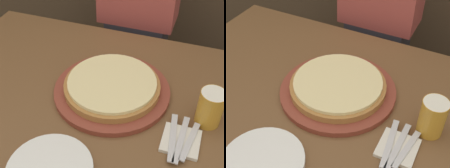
{
  "view_description": "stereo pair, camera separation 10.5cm",
  "coord_description": "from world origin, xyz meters",
  "views": [
    {
      "loc": [
        0.31,
        -0.7,
        1.45
      ],
      "look_at": [
        0.05,
        0.05,
        0.76
      ],
      "focal_mm": 50.0,
      "sensor_mm": 36.0,
      "label": 1
    },
    {
      "loc": [
        0.4,
        -0.66,
        1.45
      ],
      "look_at": [
        0.05,
        0.05,
        0.76
      ],
      "focal_mm": 50.0,
      "sensor_mm": 36.0,
      "label": 2
    }
  ],
  "objects": [
    {
      "name": "dining_table",
      "position": [
        0.0,
        0.0,
        0.36
      ],
      "size": [
        1.25,
        0.89,
        0.72
      ],
      "color": "brown",
      "rests_on": "ground_plane"
    },
    {
      "name": "pizza_on_board",
      "position": [
        0.05,
        0.05,
        0.74
      ],
      "size": [
        0.4,
        0.4,
        0.06
      ],
      "color": "brown",
      "rests_on": "dining_table"
    },
    {
      "name": "beer_glass",
      "position": [
        0.37,
        0.02,
        0.78
      ],
      "size": [
        0.08,
        0.08,
        0.12
      ],
      "color": "gold",
      "rests_on": "dining_table"
    },
    {
      "name": "napkin_stack",
      "position": [
        0.31,
        -0.08,
        0.72
      ],
      "size": [
        0.11,
        0.11,
        0.01
      ],
      "color": "silver",
      "rests_on": "dining_table"
    },
    {
      "name": "fork",
      "position": [
        0.28,
        -0.08,
        0.73
      ],
      "size": [
        0.04,
        0.18,
        0.0
      ],
      "color": "silver",
      "rests_on": "napkin_stack"
    },
    {
      "name": "dinner_knife",
      "position": [
        0.31,
        -0.08,
        0.73
      ],
      "size": [
        0.02,
        0.18,
        0.0
      ],
      "color": "silver",
      "rests_on": "napkin_stack"
    },
    {
      "name": "spoon",
      "position": [
        0.33,
        -0.08,
        0.73
      ],
      "size": [
        0.04,
        0.15,
        0.0
      ],
      "color": "silver",
      "rests_on": "napkin_stack"
    },
    {
      "name": "diner_person",
      "position": [
        -0.01,
        0.61,
        0.63
      ],
      "size": [
        0.35,
        0.2,
        1.29
      ],
      "color": "#33333D",
      "rests_on": "ground_plane"
    }
  ]
}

